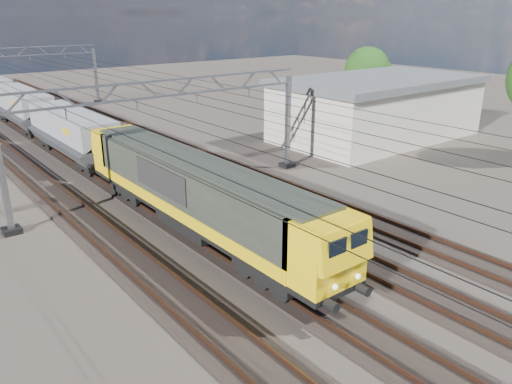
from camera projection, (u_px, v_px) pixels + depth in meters
ground at (209, 213)px, 28.37m from camera, size 160.00×160.00×0.00m
track_outer_west at (108, 240)px, 24.84m from camera, size 2.60×140.00×0.30m
track_loco at (178, 220)px, 27.18m from camera, size 2.60×140.00×0.30m
track_inner_east at (237, 204)px, 29.51m from camera, size 2.60×140.00×0.30m
track_outer_east at (288, 190)px, 31.84m from camera, size 2.60×140.00×0.30m
catenary_gantry_mid at (170, 133)px, 30.00m from camera, size 19.90×0.90×7.11m
catenary_gantry_far at (14, 77)px, 56.57m from camera, size 19.90×0.90×7.11m
overhead_wires at (138, 94)px, 32.32m from camera, size 12.03×140.00×0.53m
locomotive at (194, 191)px, 25.03m from camera, size 2.76×21.10×3.62m
hopper_wagon_lead at (72, 131)px, 38.13m from camera, size 3.38×13.00×3.25m
hopper_wagon_mid at (22, 105)px, 48.61m from camera, size 3.38×13.00×3.25m
industrial_shed at (377, 108)px, 44.70m from camera, size 18.60×10.60×5.40m
tree_far at (370, 71)px, 54.64m from camera, size 5.39×4.99×7.33m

